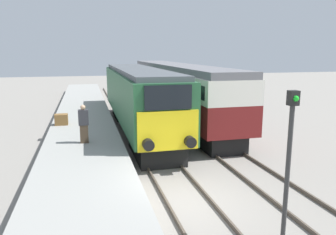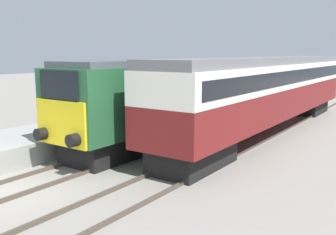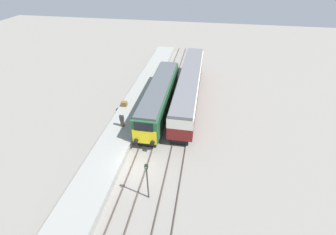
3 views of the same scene
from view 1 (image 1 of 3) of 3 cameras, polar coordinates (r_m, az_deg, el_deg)
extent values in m
plane|color=gray|center=(11.19, 3.40, -14.40)|extent=(120.00, 120.00, 0.00)
cube|color=gray|center=(18.14, -14.47, -3.15)|extent=(3.50, 50.00, 0.86)
cube|color=#4C4238|center=(15.54, -4.77, -6.63)|extent=(0.07, 60.00, 0.14)
cube|color=#4C4238|center=(15.83, 0.38, -6.26)|extent=(0.07, 60.00, 0.14)
cube|color=#4C4238|center=(16.41, 7.07, -5.70)|extent=(0.07, 60.00, 0.14)
cube|color=#4C4238|center=(16.97, 11.61, -5.28)|extent=(0.07, 60.00, 0.14)
cube|color=black|center=(15.64, -2.27, -4.83)|extent=(2.03, 4.00, 1.00)
cube|color=black|center=(25.25, -7.00, 1.33)|extent=(2.03, 4.00, 1.00)
cube|color=#235633|center=(20.09, -5.29, 4.08)|extent=(2.70, 14.98, 2.66)
cube|color=yellow|center=(12.92, 0.04, -2.35)|extent=(2.48, 0.10, 1.60)
cube|color=black|center=(12.67, 0.04, 3.52)|extent=(1.89, 0.10, 0.96)
cube|color=#4C5156|center=(19.96, -5.36, 8.21)|extent=(2.38, 14.38, 0.24)
cylinder|color=black|center=(12.66, -3.46, -4.76)|extent=(0.44, 0.35, 0.44)
cylinder|color=black|center=(13.07, 3.90, -4.25)|extent=(0.44, 0.35, 0.44)
cube|color=black|center=(17.28, 8.36, -3.47)|extent=(1.89, 3.60, 0.95)
cube|color=black|center=(32.07, -2.44, 3.49)|extent=(1.89, 3.60, 0.95)
cube|color=maroon|center=(24.34, 1.35, 3.89)|extent=(2.70, 20.10, 1.50)
cube|color=silver|center=(24.21, 1.36, 7.03)|extent=(2.71, 20.10, 1.18)
cube|color=black|center=(24.21, 1.36, 7.03)|extent=(2.75, 19.29, 0.65)
cube|color=slate|center=(24.16, 1.37, 8.85)|extent=(2.48, 20.10, 0.36)
cube|color=#473828|center=(15.10, -14.38, -2.77)|extent=(0.36, 0.24, 0.82)
cube|color=#333338|center=(14.94, -14.52, 0.02)|extent=(0.44, 0.26, 0.68)
sphere|color=tan|center=(14.86, -14.61, 1.72)|extent=(0.22, 0.22, 0.22)
cylinder|color=#333333|center=(8.84, 20.05, -9.61)|extent=(0.12, 0.12, 3.60)
cube|color=black|center=(8.37, 20.97, 3.19)|extent=(0.24, 0.20, 0.36)
sphere|color=green|center=(8.28, 21.40, 3.08)|extent=(0.14, 0.14, 0.14)
cube|color=brown|center=(19.20, -18.08, -0.33)|extent=(0.70, 0.56, 0.60)
camera|label=2|loc=(13.99, 59.57, 3.02)|focal=40.00mm
camera|label=3|loc=(14.96, 115.08, 47.48)|focal=24.00mm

